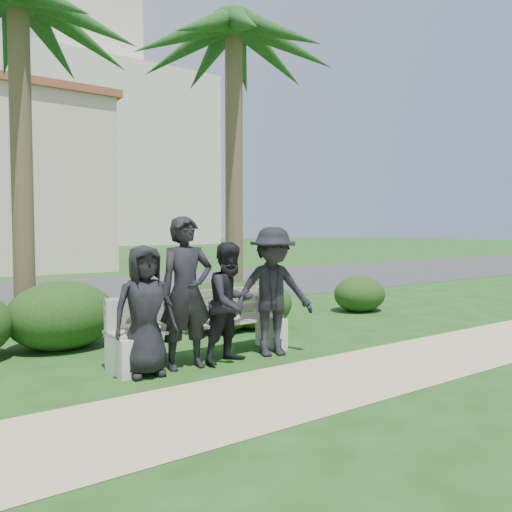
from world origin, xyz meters
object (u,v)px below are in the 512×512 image
object	(u,v)px
man_a	(145,311)
man_b	(186,292)
park_bench	(202,330)
palm_left	(18,1)
man_d	(273,291)
palm_right	(234,29)
man_c	(231,302)

from	to	relation	value
man_a	man_b	size ratio (longest dim) A/B	0.82
park_bench	palm_left	xyz separation A→B (m)	(-1.66, 2.72, 4.80)
man_a	man_d	bearing A→B (deg)	1.19
park_bench	man_a	xyz separation A→B (m)	(-0.90, -0.29, 0.38)
man_b	palm_left	size ratio (longest dim) A/B	0.30
park_bench	palm_right	bearing A→B (deg)	46.75
man_b	palm_right	distance (m)	5.40
man_a	man_c	size ratio (longest dim) A/B	0.99
man_c	man_d	bearing A→B (deg)	-13.64
park_bench	man_c	xyz separation A→B (m)	(0.23, -0.35, 0.39)
man_a	man_b	bearing A→B (deg)	5.53
man_b	palm_left	bearing A→B (deg)	118.41
park_bench	palm_left	bearing A→B (deg)	119.59
man_a	man_c	bearing A→B (deg)	0.44
man_c	man_d	world-z (taller)	man_d
man_d	palm_left	size ratio (longest dim) A/B	0.28
man_b	man_d	bearing A→B (deg)	0.31
man_a	man_b	world-z (taller)	man_b
park_bench	man_d	world-z (taller)	man_d
man_a	man_d	xyz separation A→B (m)	(1.79, -0.08, 0.11)
park_bench	man_a	distance (m)	1.02
man_a	palm_left	distance (m)	5.40
man_a	palm_right	xyz separation A→B (m)	(2.70, 2.32, 4.56)
palm_left	park_bench	bearing A→B (deg)	-58.60
man_b	park_bench	bearing A→B (deg)	41.89
man_d	palm_right	xyz separation A→B (m)	(0.91, 2.41, 4.45)
man_b	man_c	xyz separation A→B (m)	(0.59, -0.08, -0.16)
park_bench	man_c	world-z (taller)	man_c
man_d	palm_left	world-z (taller)	palm_left
man_c	park_bench	bearing A→B (deg)	111.12
palm_left	palm_right	size ratio (longest dim) A/B	0.98
park_bench	man_d	xyz separation A→B (m)	(0.89, -0.37, 0.48)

